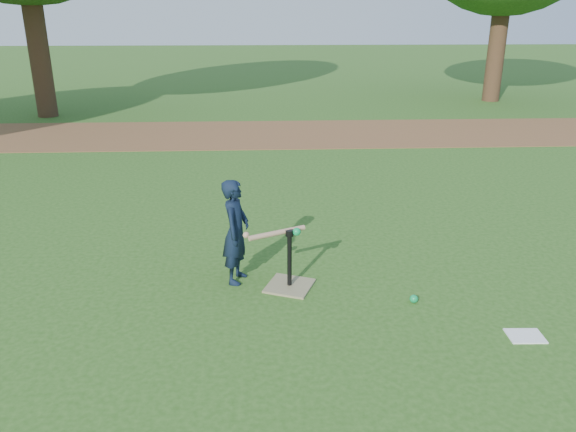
{
  "coord_description": "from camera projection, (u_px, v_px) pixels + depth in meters",
  "views": [
    {
      "loc": [
        -0.5,
        -4.87,
        2.63
      ],
      "look_at": [
        -0.23,
        0.47,
        0.65
      ],
      "focal_mm": 35.0,
      "sensor_mm": 36.0,
      "label": 1
    }
  ],
  "objects": [
    {
      "name": "ground",
      "position": [
        314.0,
        294.0,
        5.5
      ],
      "size": [
        80.0,
        80.0,
        0.0
      ],
      "primitive_type": "plane",
      "color": "#285116",
      "rests_on": "ground"
    },
    {
      "name": "wiffle_ball_ground",
      "position": [
        414.0,
        299.0,
        5.33
      ],
      "size": [
        0.08,
        0.08,
        0.08
      ],
      "primitive_type": "sphere",
      "color": "#0D934A",
      "rests_on": "ground"
    },
    {
      "name": "child",
      "position": [
        236.0,
        232.0,
        5.6
      ],
      "size": [
        0.35,
        0.44,
        1.08
      ],
      "primitive_type": "imported",
      "rotation": [
        0.0,
        0.0,
        1.32
      ],
      "color": "black",
      "rests_on": "ground"
    },
    {
      "name": "swing_action",
      "position": [
        278.0,
        233.0,
        5.42
      ],
      "size": [
        0.61,
        0.31,
        0.08
      ],
      "color": "tan",
      "rests_on": "ground"
    },
    {
      "name": "clipboard",
      "position": [
        525.0,
        336.0,
        4.79
      ],
      "size": [
        0.31,
        0.24,
        0.01
      ],
      "primitive_type": "cube",
      "rotation": [
        0.0,
        0.0,
        -0.04
      ],
      "color": "white",
      "rests_on": "ground"
    },
    {
      "name": "batting_tee",
      "position": [
        289.0,
        277.0,
        5.61
      ],
      "size": [
        0.56,
        0.56,
        0.61
      ],
      "color": "#8C8059",
      "rests_on": "ground"
    },
    {
      "name": "dirt_strip",
      "position": [
        283.0,
        134.0,
        12.52
      ],
      "size": [
        24.0,
        3.0,
        0.01
      ],
      "primitive_type": "cube",
      "color": "brown",
      "rests_on": "ground"
    }
  ]
}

